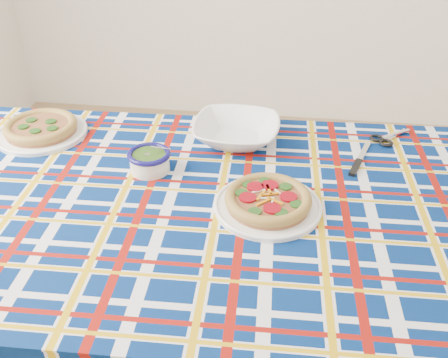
% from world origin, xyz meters
% --- Properties ---
extents(dining_table, '(1.52, 0.98, 0.70)m').
position_xyz_m(dining_table, '(-0.51, 0.04, 0.63)').
color(dining_table, brown).
rests_on(dining_table, floor).
extents(tablecloth, '(1.55, 1.01, 0.10)m').
position_xyz_m(tablecloth, '(-0.51, 0.04, 0.65)').
color(tablecloth, '#051F57').
rests_on(tablecloth, dining_table).
extents(main_focaccia_plate, '(0.28, 0.28, 0.05)m').
position_xyz_m(main_focaccia_plate, '(-0.32, 0.03, 0.73)').
color(main_focaccia_plate, brown).
rests_on(main_focaccia_plate, tablecloth).
extents(pesto_bowl, '(0.13, 0.13, 0.07)m').
position_xyz_m(pesto_bowl, '(-0.65, 0.16, 0.74)').
color(pesto_bowl, '#1F3A0F').
rests_on(pesto_bowl, tablecloth).
extents(serving_bowl, '(0.27, 0.27, 0.06)m').
position_xyz_m(serving_bowl, '(-0.44, 0.36, 0.74)').
color(serving_bowl, white).
rests_on(serving_bowl, tablecloth).
extents(second_focaccia_plate, '(0.31, 0.31, 0.05)m').
position_xyz_m(second_focaccia_plate, '(-1.04, 0.32, 0.73)').
color(second_focaccia_plate, brown).
rests_on(second_focaccia_plate, tablecloth).
extents(table_knife, '(0.09, 0.22, 0.01)m').
position_xyz_m(table_knife, '(-0.06, 0.33, 0.71)').
color(table_knife, silver).
rests_on(table_knife, tablecloth).
extents(kitchen_scissors, '(0.18, 0.18, 0.01)m').
position_xyz_m(kitchen_scissors, '(0.05, 0.45, 0.71)').
color(kitchen_scissors, silver).
rests_on(kitchen_scissors, tablecloth).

